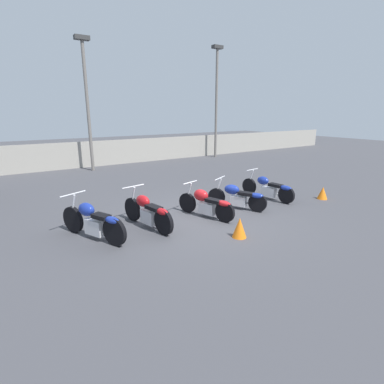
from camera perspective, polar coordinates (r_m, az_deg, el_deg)
ground_plane at (r=8.75m, az=2.02°, el=-4.90°), size 60.00×60.00×0.00m
fence_back at (r=17.71m, az=-17.67°, el=6.97°), size 40.00×0.04×1.42m
light_pole_left at (r=16.35m, az=-19.45°, el=17.39°), size 0.70×0.35×6.45m
light_pole_right at (r=20.50m, az=4.69°, el=18.31°), size 0.70×0.35×6.99m
motorcycle_slot_0 at (r=7.57m, az=-18.28°, el=-5.31°), size 1.08×2.02×1.05m
motorcycle_slot_1 at (r=7.97m, az=-8.41°, el=-3.73°), size 0.70×2.05×1.03m
motorcycle_slot_2 at (r=8.67m, az=2.73°, el=-2.18°), size 0.80×1.91×0.97m
motorcycle_slot_3 at (r=9.54m, az=8.71°, el=-0.87°), size 1.09×1.79×0.94m
motorcycle_slot_4 at (r=10.85m, az=14.33°, el=0.75°), size 0.61×2.18×0.95m
traffic_cone_near at (r=7.44m, az=9.04°, el=-6.72°), size 0.35×0.35×0.50m
traffic_cone_far at (r=11.49m, az=23.62°, el=-0.16°), size 0.35×0.35×0.44m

